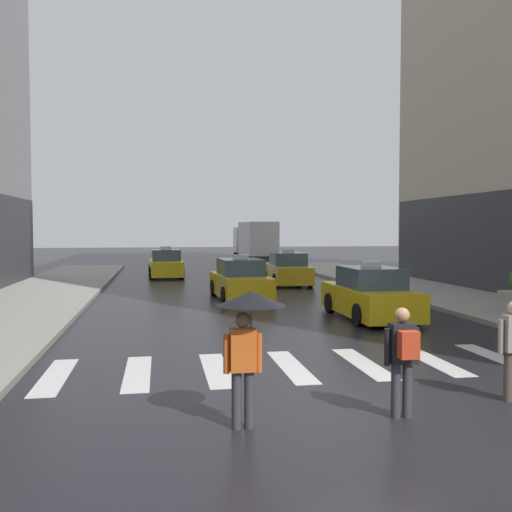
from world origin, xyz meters
name	(u,v)px	position (x,y,z in m)	size (l,w,h in m)	color
ground_plane	(385,411)	(0.00, 0.00, 0.00)	(160.00, 160.00, 0.00)	black
crosswalk_markings	(328,365)	(0.00, 3.00, 0.00)	(11.30, 2.80, 0.01)	silver
taxi_lead	(370,295)	(3.11, 8.67, 0.72)	(1.96, 4.56, 1.80)	yellow
taxi_second	(240,281)	(-0.23, 14.15, 0.72)	(2.12, 4.63, 1.80)	yellow
taxi_third	(288,270)	(3.01, 19.75, 0.72)	(2.05, 4.60, 1.80)	gold
taxi_fourth	(166,265)	(-3.05, 25.13, 0.72)	(2.06, 4.60, 1.80)	yellow
box_truck	(255,241)	(3.99, 35.28, 1.85)	(2.50, 7.61, 3.35)	#2D2D2D
pedestrian_with_umbrella	(248,322)	(-2.20, -0.37, 1.52)	(0.96, 0.96, 1.94)	#333338
pedestrian_with_backpack	(403,354)	(0.12, -0.36, 0.97)	(0.55, 0.43, 1.65)	#333338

